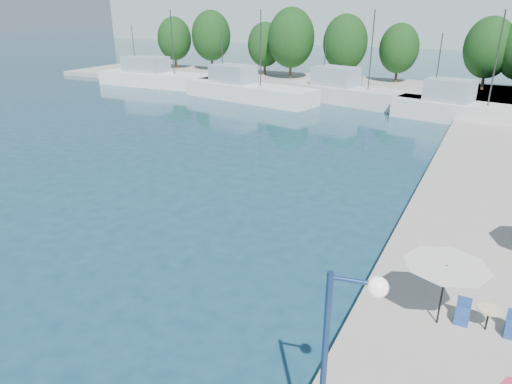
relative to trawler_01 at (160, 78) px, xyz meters
The scene contains 16 objects.
quay_far 25.91m from the trawler_01, 22.30° to the left, with size 90.00×16.00×0.60m, color #9E978F.
hill_west 103.08m from the trawler_01, 88.91° to the left, with size 180.00×40.00×16.00m, color #98A69C.
trawler_01 is the anchor object (origin of this frame).
trawler_02 15.63m from the trawler_01, 12.64° to the right, with size 16.95×7.37×10.20m.
trawler_03 26.59m from the trawler_01, ahead, with size 16.89×8.09×10.20m.
trawler_04 38.95m from the trawler_01, ahead, with size 14.21×6.15×10.20m.
tree_01 16.20m from the trawler_01, 119.19° to the left, with size 5.51×5.51×8.15m.
tree_02 15.24m from the trawler_01, 93.69° to the left, with size 6.19×6.19×9.16m.
tree_03 16.56m from the trawler_01, 54.67° to the left, with size 5.09×5.09×7.54m.
tree_04 18.83m from the trawler_01, 37.17° to the left, with size 6.45×6.45×9.55m.
tree_05 25.35m from the trawler_01, 28.66° to the left, with size 5.88×5.88×8.71m.
tree_06 32.16m from the trawler_01, 26.64° to the left, with size 5.13×5.13×7.60m.
tree_07 41.62m from the trawler_01, 18.66° to the left, with size 5.76×5.76×8.53m.
umbrella_white 54.90m from the trawler_01, 42.41° to the right, with size 2.55×2.55×2.08m.
cafe_table_02 55.66m from the trawler_01, 41.20° to the right, with size 1.82×0.70×0.76m.
street_lamp 58.68m from the trawler_01, 47.92° to the right, with size 1.03×0.39×5.03m.
Camera 1 is at (8.98, 7.08, 9.76)m, focal length 32.00 mm.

